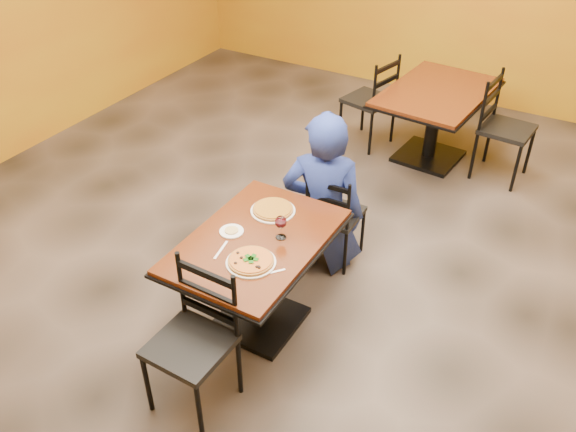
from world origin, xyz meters
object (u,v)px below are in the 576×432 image
Objects in this scene: pizza_main at (251,260)px; table_second at (435,108)px; chair_second_left at (368,100)px; diner at (324,191)px; plate_far at (273,211)px; chair_main_near at (190,347)px; chair_main_far at (336,214)px; pizza_far at (273,209)px; plate_main at (251,262)px; wine_glass at (281,226)px; table_main at (257,262)px; side_plate at (232,231)px; chair_second_right at (507,130)px.

table_second is at bearing 87.09° from pizza_main.
diner reaches higher than chair_second_left.
table_second is 4.56× the size of plate_far.
chair_main_far is at bearing 87.92° from chair_main_near.
pizza_far reaches higher than table_second.
plate_main is at bearing 88.00° from chair_main_far.
wine_glass reaches higher than chair_main_far.
diner reaches higher than wine_glass.
pizza_main is at bearing -72.69° from pizza_far.
chair_main_far is at bearing -146.71° from diner.
chair_main_far is (0.11, 1.71, -0.07)m from chair_main_near.
chair_main_far reaches higher than pizza_main.
pizza_far is at bearing -97.28° from table_second.
pizza_far is at bearing 107.31° from pizza_main.
table_main is at bearing -145.68° from wine_glass.
plate_far is (-0.17, 0.54, 0.00)m from plate_main.
side_plate is (-0.11, -0.34, 0.00)m from plate_far.
pizza_main is (0.55, -3.11, 0.29)m from chair_second_left.
wine_glass is (-0.13, -2.79, 0.28)m from table_second.
chair_second_left is 3.13× the size of plate_main.
chair_main_near is at bearing 20.33° from chair_second_left.
diner is 8.16× the size of side_plate.
diner is at bearing 90.16° from chair_main_near.
table_second is 2.94m from side_plate.
diner is 0.56m from pizza_far.
wine_glass is (0.03, 0.31, 0.07)m from pizza_main.
chair_second_right is at bearing 74.38° from plate_main.
chair_second_right is 0.77× the size of diner.
chair_main_near reaches higher than wine_glass.
side_plate is at bearing 56.14° from diner.
chair_second_left is 0.74× the size of diner.
side_plate is (0.27, -2.90, 0.27)m from chair_second_left.
pizza_main reaches higher than table_second.
pizza_main and pizza_far have the same top height.
chair_main_near reaches higher than plate_far.
table_second is at bearing 102.98° from chair_second_left.
wine_glass is at bearing 84.84° from plate_main.
pizza_far reaches higher than table_main.
side_plate is (-0.24, -0.88, 0.10)m from diner.
chair_second_right reaches higher than chair_main_near.
wine_glass is (0.58, -2.79, 0.35)m from chair_second_left.
side_plate is at bearing -173.84° from table_main.
table_main is 0.32m from plate_main.
chair_second_left is 3.13× the size of plate_far.
chair_main_far reaches higher than plate_main.
pizza_main is 0.92× the size of plate_far.
pizza_main is at bearing 0.00° from plate_main.
table_main is 2.92m from chair_second_left.
table_second is 8.84× the size of side_plate.
pizza_main is 1.77× the size of side_plate.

